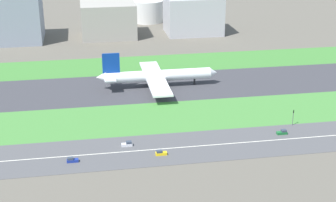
# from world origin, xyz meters

# --- Properties ---
(ground_plane) EXTENTS (800.00, 800.00, 0.00)m
(ground_plane) POSITION_xyz_m (0.00, 0.00, 0.00)
(ground_plane) COLOR #5B564C
(runway) EXTENTS (280.00, 46.00, 0.10)m
(runway) POSITION_xyz_m (0.00, 0.00, 0.05)
(runway) COLOR #38383D
(runway) RESTS_ON ground_plane
(grass_median_north) EXTENTS (280.00, 36.00, 0.10)m
(grass_median_north) POSITION_xyz_m (0.00, 41.00, 0.05)
(grass_median_north) COLOR #3D7A33
(grass_median_north) RESTS_ON ground_plane
(grass_median_south) EXTENTS (280.00, 36.00, 0.10)m
(grass_median_south) POSITION_xyz_m (0.00, -41.00, 0.05)
(grass_median_south) COLOR #427F38
(grass_median_south) RESTS_ON ground_plane
(highway) EXTENTS (280.00, 28.00, 0.10)m
(highway) POSITION_xyz_m (0.00, -73.00, 0.05)
(highway) COLOR #4C4C4F
(highway) RESTS_ON ground_plane
(highway_centerline) EXTENTS (266.00, 0.50, 0.01)m
(highway_centerline) POSITION_xyz_m (0.00, -73.00, 0.11)
(highway_centerline) COLOR silver
(highway_centerline) RESTS_ON highway
(airliner) EXTENTS (65.00, 56.00, 19.70)m
(airliner) POSITION_xyz_m (0.39, 0.00, 6.23)
(airliner) COLOR white
(airliner) RESTS_ON runway
(car_4) EXTENTS (4.40, 1.80, 2.00)m
(car_4) POSITION_xyz_m (-9.23, -78.00, 0.92)
(car_4) COLOR yellow
(car_4) RESTS_ON highway
(car_3) EXTENTS (4.40, 1.80, 2.00)m
(car_3) POSITION_xyz_m (44.92, -68.00, 0.92)
(car_3) COLOR #19662D
(car_3) RESTS_ON highway
(car_5) EXTENTS (4.40, 1.80, 2.00)m
(car_5) POSITION_xyz_m (-43.43, -78.00, 0.92)
(car_5) COLOR navy
(car_5) RESTS_ON highway
(car_1) EXTENTS (4.40, 1.80, 2.00)m
(car_1) POSITION_xyz_m (-21.31, -68.00, 0.92)
(car_1) COLOR silver
(car_1) RESTS_ON highway
(traffic_light) EXTENTS (0.36, 0.50, 7.20)m
(traffic_light) POSITION_xyz_m (52.81, -60.01, 4.29)
(traffic_light) COLOR #4C4C51
(traffic_light) RESTS_ON highway
(terminal_building) EXTENTS (51.25, 38.55, 32.60)m
(terminal_building) POSITION_xyz_m (-90.00, 114.00, 16.30)
(terminal_building) COLOR gray
(terminal_building) RESTS_ON ground_plane
(hangar_building) EXTENTS (38.96, 33.03, 24.84)m
(hangar_building) POSITION_xyz_m (-17.53, 114.00, 12.42)
(hangar_building) COLOR #9E998E
(hangar_building) RESTS_ON ground_plane
(office_tower) EXTENTS (40.74, 31.56, 27.55)m
(office_tower) POSITION_xyz_m (45.89, 114.00, 13.78)
(office_tower) COLOR #B2B2B7
(office_tower) RESTS_ON ground_plane
(fuel_tank_west) EXTENTS (25.14, 25.14, 14.69)m
(fuel_tank_west) POSITION_xyz_m (-14.44, 159.00, 7.34)
(fuel_tank_west) COLOR silver
(fuel_tank_west) RESTS_ON ground_plane
(fuel_tank_centre) EXTENTS (25.75, 25.75, 17.53)m
(fuel_tank_centre) POSITION_xyz_m (17.35, 159.00, 8.76)
(fuel_tank_centre) COLOR silver
(fuel_tank_centre) RESTS_ON ground_plane
(fuel_tank_east) EXTENTS (17.63, 17.63, 12.28)m
(fuel_tank_east) POSITION_xyz_m (50.59, 159.00, 6.14)
(fuel_tank_east) COLOR silver
(fuel_tank_east) RESTS_ON ground_plane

